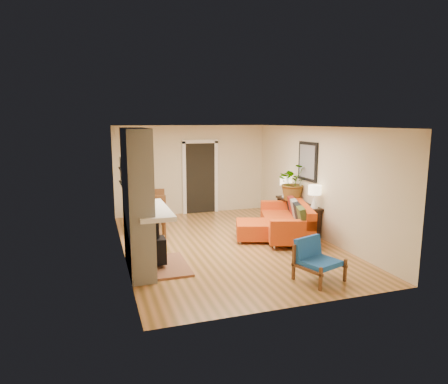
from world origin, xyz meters
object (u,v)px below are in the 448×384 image
Objects in this scene: blue_chair at (315,257)px; dining_table at (153,205)px; console_table at (298,208)px; sofa at (289,220)px; lamp_far at (286,184)px; ottoman at (255,229)px; lamp_near at (315,194)px; houseplant at (294,182)px.

dining_table reaches higher than blue_chair.
sofa is at bearing -136.54° from console_table.
sofa is 1.40m from lamp_far.
ottoman is 2.50m from blue_chair.
lamp_near is at bearing 59.98° from blue_chair.
blue_chair is 2.59m from lamp_near.
blue_chair is at bearing -120.02° from lamp_near.
houseplant is at bearing 56.13° from sofa.
blue_chair is 3.91m from lamp_far.
sofa is 2.83× the size of blue_chair.
console_table reaches higher than blue_chair.
lamp_near reaches higher than sofa.
houseplant reaches higher than lamp_far.
lamp_far is at bearing 40.35° from ottoman.
console_table is at bearing -17.69° from dining_table.
houseplant is at bearing 68.63° from blue_chair.
blue_chair is 0.92× the size of houseplant.
houseplant reaches higher than console_table.
blue_chair is 3.51m from houseplant.
lamp_near is at bearing -28.49° from dining_table.
lamp_near is (3.45, -1.88, 0.42)m from dining_table.
ottoman is 1.96× the size of lamp_near.
lamp_far is at bearing 90.00° from console_table.
ottoman is 1.46m from console_table.
console_table reaches higher than ottoman.
houseplant is (-0.01, -0.46, 0.14)m from lamp_far.
lamp_far is (1.25, 3.64, 0.67)m from blue_chair.
lamp_near reaches higher than dining_table.
lamp_far is at bearing 70.99° from blue_chair.
blue_chair is (0.10, -2.49, 0.14)m from ottoman.
lamp_far reaches higher than blue_chair.
blue_chair is 1.61× the size of lamp_near.
sofa is 2.60× the size of houseplant.
lamp_near is (0.46, -0.33, 0.67)m from sofa.
dining_table is at bearing 162.31° from console_table.
houseplant is at bearing 27.15° from ottoman.
ottoman is at bearing -36.41° from dining_table.
sofa is 4.56× the size of lamp_far.
lamp_near reaches higher than console_table.
sofa is 2.63m from blue_chair.
lamp_near is at bearing -13.43° from ottoman.
lamp_near is (1.35, -0.32, 0.82)m from ottoman.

